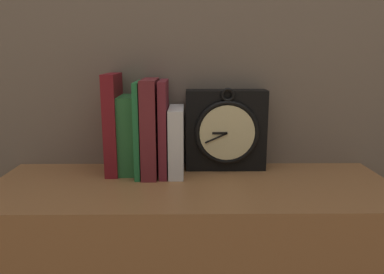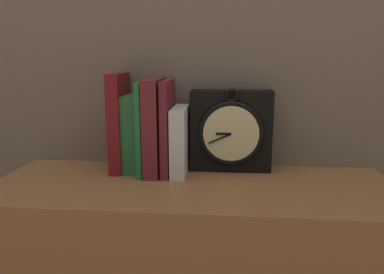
{
  "view_description": "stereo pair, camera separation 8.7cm",
  "coord_description": "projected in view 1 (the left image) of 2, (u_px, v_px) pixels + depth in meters",
  "views": [
    {
      "loc": [
        -0.01,
        -0.85,
        1.08
      ],
      "look_at": [
        0.0,
        0.0,
        0.89
      ],
      "focal_mm": 35.0,
      "sensor_mm": 36.0,
      "label": 1
    },
    {
      "loc": [
        0.08,
        -0.85,
        1.08
      ],
      "look_at": [
        0.0,
        0.0,
        0.89
      ],
      "focal_mm": 35.0,
      "sensor_mm": 36.0,
      "label": 2
    }
  ],
  "objects": [
    {
      "name": "book_slot1_green",
      "position": [
        128.0,
        134.0,
        0.98
      ],
      "size": [
        0.04,
        0.12,
        0.2
      ],
      "color": "#2D6F38",
      "rests_on": "bookshelf"
    },
    {
      "name": "book_slot4_maroon",
      "position": [
        164.0,
        128.0,
        0.96
      ],
      "size": [
        0.02,
        0.15,
        0.24
      ],
      "color": "maroon",
      "rests_on": "bookshelf"
    },
    {
      "name": "book_slot2_green",
      "position": [
        140.0,
        128.0,
        0.96
      ],
      "size": [
        0.01,
        0.15,
        0.24
      ],
      "color": "#22743B",
      "rests_on": "bookshelf"
    },
    {
      "name": "book_slot3_maroon",
      "position": [
        151.0,
        127.0,
        0.95
      ],
      "size": [
        0.04,
        0.15,
        0.24
      ],
      "color": "maroon",
      "rests_on": "bookshelf"
    },
    {
      "name": "book_slot5_white",
      "position": [
        176.0,
        141.0,
        0.97
      ],
      "size": [
        0.04,
        0.14,
        0.17
      ],
      "color": "silver",
      "rests_on": "bookshelf"
    },
    {
      "name": "book_slot0_maroon",
      "position": [
        114.0,
        124.0,
        0.96
      ],
      "size": [
        0.03,
        0.12,
        0.26
      ],
      "color": "maroon",
      "rests_on": "bookshelf"
    },
    {
      "name": "clock",
      "position": [
        226.0,
        130.0,
        1.0
      ],
      "size": [
        0.21,
        0.08,
        0.22
      ],
      "color": "black",
      "rests_on": "bookshelf"
    }
  ]
}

